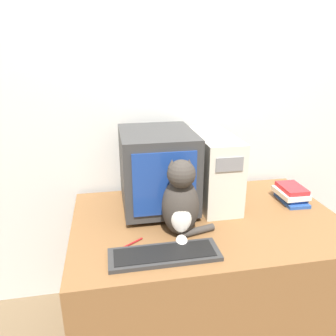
# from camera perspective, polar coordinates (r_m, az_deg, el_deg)

# --- Properties ---
(wall_back) EXTENTS (7.00, 0.05, 2.50)m
(wall_back) POSITION_cam_1_polar(r_m,az_deg,el_deg) (2.00, 3.20, 11.37)
(wall_back) COLOR silver
(wall_back) RESTS_ON ground_plane
(desk) EXTENTS (1.36, 0.86, 0.73)m
(desk) POSITION_cam_1_polar(r_m,az_deg,el_deg) (1.91, 6.39, -18.41)
(desk) COLOR brown
(desk) RESTS_ON ground_plane
(crt_monitor) EXTENTS (0.38, 0.45, 0.42)m
(crt_monitor) POSITION_cam_1_polar(r_m,az_deg,el_deg) (1.72, -1.85, -0.23)
(crt_monitor) COLOR #333333
(crt_monitor) RESTS_ON desk
(computer_tower) EXTENTS (0.20, 0.46, 0.39)m
(computer_tower) POSITION_cam_1_polar(r_m,az_deg,el_deg) (1.82, 7.92, -0.18)
(computer_tower) COLOR beige
(computer_tower) RESTS_ON desk
(keyboard) EXTENTS (0.46, 0.15, 0.02)m
(keyboard) POSITION_cam_1_polar(r_m,az_deg,el_deg) (1.41, -0.62, -14.83)
(keyboard) COLOR #2D2D2D
(keyboard) RESTS_ON desk
(cat) EXTENTS (0.26, 0.23, 0.38)m
(cat) POSITION_cam_1_polar(r_m,az_deg,el_deg) (1.48, 2.26, -5.95)
(cat) COLOR #38332D
(cat) RESTS_ON desk
(book_stack) EXTENTS (0.15, 0.21, 0.09)m
(book_stack) POSITION_cam_1_polar(r_m,az_deg,el_deg) (1.98, 20.69, -4.22)
(book_stack) COLOR #234793
(book_stack) RESTS_ON desk
(pen) EXTENTS (0.13, 0.09, 0.01)m
(pen) POSITION_cam_1_polar(r_m,az_deg,el_deg) (1.49, -6.81, -13.13)
(pen) COLOR maroon
(pen) RESTS_ON desk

